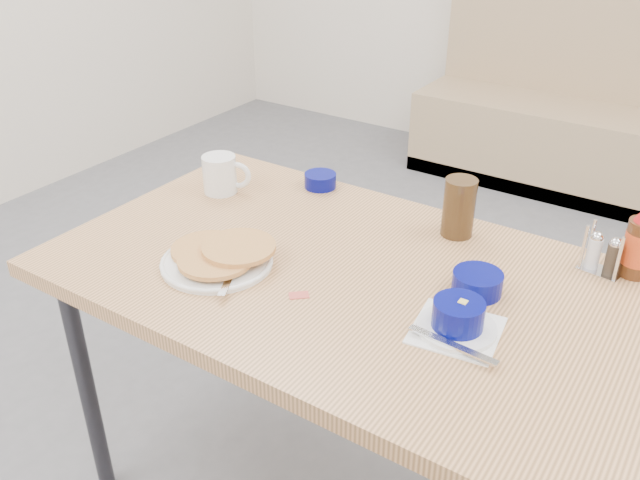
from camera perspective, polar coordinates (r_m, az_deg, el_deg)
The scene contains 11 objects.
booth_bench at distance 3.90m, azimuth 22.67°, elevation 8.87°, with size 1.90×0.56×1.22m.
dining_table at distance 1.55m, azimuth 3.01°, elevation -4.80°, with size 1.40×0.80×0.76m.
pancake_plate at distance 1.56m, azimuth -8.51°, elevation -1.41°, with size 0.26×0.25×0.05m.
coffee_mug at distance 1.89m, azimuth -8.32°, elevation 5.53°, with size 0.13×0.09×0.10m.
grits_setting at distance 1.35m, azimuth 11.52°, elevation -6.54°, with size 0.20×0.19×0.07m.
creamer_bowl at distance 1.91m, azimuth 0.02°, elevation 5.04°, with size 0.09×0.09×0.04m.
butter_bowl at distance 1.48m, azimuth 13.10°, elevation -3.56°, with size 0.11×0.11×0.05m.
amber_tumbler at distance 1.67m, azimuth 11.62°, elevation 2.71°, with size 0.08×0.08×0.15m, color #3B2712.
condiment_caddy at distance 1.63m, azimuth 22.71°, elevation -1.31°, with size 0.10×0.07×0.11m.
syrup_bottle at distance 1.63m, azimuth 25.34°, elevation -0.32°, with size 0.07×0.07×0.18m.
sugar_wrapper at distance 1.44m, azimuth -1.78°, elevation -4.67°, with size 0.04×0.03×0.00m, color #D25046.
Camera 1 is at (0.64, -0.86, 1.57)m, focal length 38.00 mm.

